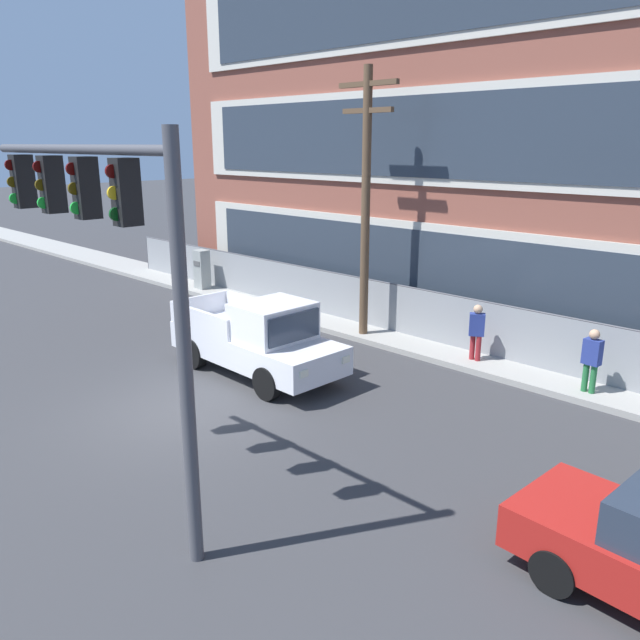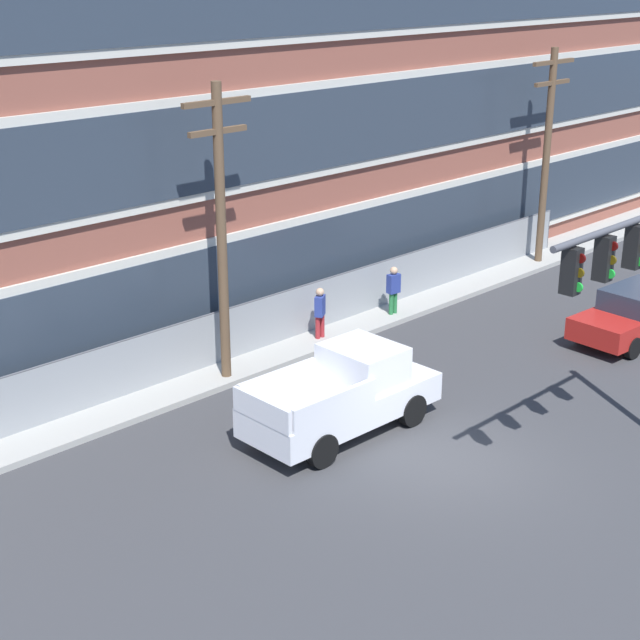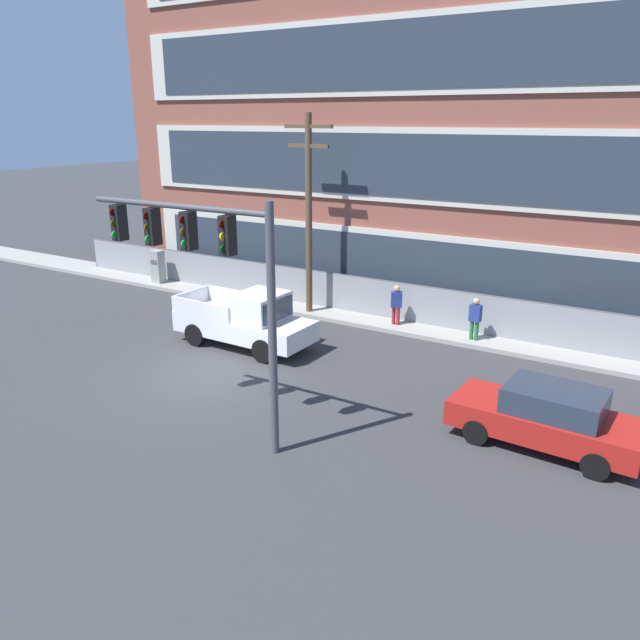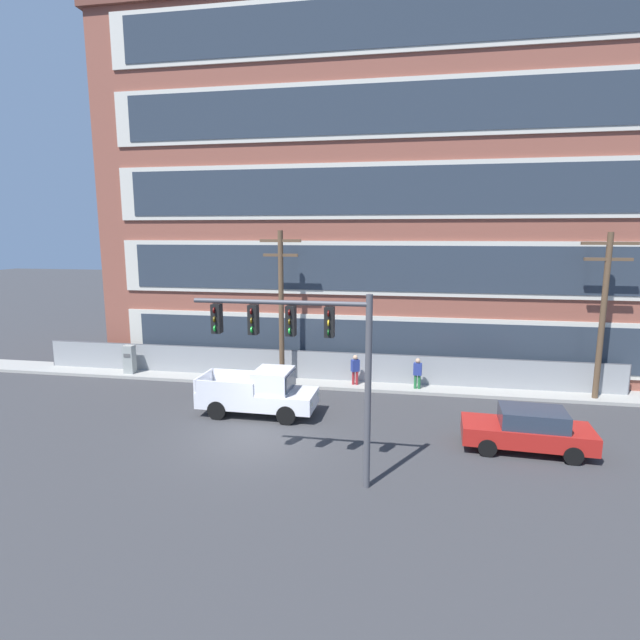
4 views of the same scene
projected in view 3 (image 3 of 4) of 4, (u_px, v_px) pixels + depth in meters
The scene contains 11 objects.
ground_plane at pixel (208, 377), 19.33m from camera, with size 160.00×160.00×0.00m, color #38383A.
sidewalk_building_side at pixel (332, 312), 25.52m from camera, with size 80.00×2.00×0.16m, color #9E9B93.
brick_mill_building at pixel (589, 58), 23.73m from camera, with size 38.97×10.93×19.61m.
chain_link_fence at pixel (350, 295), 25.18m from camera, with size 30.55×0.06×1.66m.
traffic_signal_mast at pixel (206, 261), 14.53m from camera, with size 5.47×0.43×5.99m.
pickup_truck_white at pixel (247, 321), 21.62m from camera, with size 5.10×2.12×2.02m.
sedan_red at pixel (547, 417), 15.01m from camera, with size 4.55×2.05×1.56m.
utility_pole_near_corner at pixel (309, 208), 24.12m from camera, with size 2.07×0.26×7.85m.
electrical_cabinet at pixel (158, 268), 29.61m from camera, with size 0.55×0.48×1.70m.
pedestrian_near_cabinet at pixel (396, 304), 23.49m from camera, with size 0.47×0.41×1.69m.
pedestrian_by_fence at pixel (475, 318), 21.86m from camera, with size 0.42×0.28×1.69m.
Camera 3 is at (12.23, -13.44, 7.66)m, focal length 35.00 mm.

